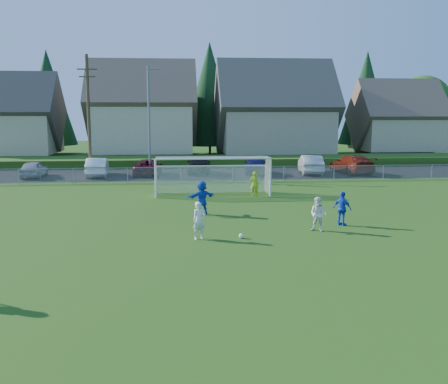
{
  "coord_description": "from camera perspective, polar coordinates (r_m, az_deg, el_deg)",
  "views": [
    {
      "loc": [
        -2.44,
        -17.78,
        5.42
      ],
      "look_at": [
        0.0,
        8.0,
        1.4
      ],
      "focal_mm": 42.0,
      "sensor_mm": 36.0,
      "label": 1
    }
  ],
  "objects": [
    {
      "name": "streetlight",
      "position": [
        43.83,
        -8.1,
        7.98
      ],
      "size": [
        1.38,
        0.18,
        9.0
      ],
      "color": "slate",
      "rests_on": "ground"
    },
    {
      "name": "soccer_ball",
      "position": [
        22.56,
        1.9,
        -4.8
      ],
      "size": [
        0.22,
        0.22,
        0.22
      ],
      "primitive_type": "sphere",
      "color": "white",
      "rests_on": "ground"
    },
    {
      "name": "car_g",
      "position": [
        47.16,
        13.74,
        2.96
      ],
      "size": [
        2.82,
        5.78,
        1.62
      ],
      "primitive_type": "imported",
      "rotation": [
        0.0,
        0.0,
        3.24
      ],
      "color": "maroon",
      "rests_on": "ground"
    },
    {
      "name": "asphalt_lot",
      "position": [
        45.67,
        -2.3,
        2.01
      ],
      "size": [
        60.0,
        60.0,
        0.0
      ],
      "primitive_type": "plane",
      "color": "black",
      "rests_on": "ground"
    },
    {
      "name": "car_b",
      "position": [
        45.12,
        -13.61,
        2.66
      ],
      "size": [
        1.92,
        4.76,
        1.54
      ],
      "primitive_type": "imported",
      "rotation": [
        0.0,
        0.0,
        3.21
      ],
      "color": "white",
      "rests_on": "ground"
    },
    {
      "name": "car_e",
      "position": [
        45.29,
        3.46,
        2.92
      ],
      "size": [
        2.35,
        4.72,
        1.55
      ],
      "primitive_type": "imported",
      "rotation": [
        0.0,
        0.0,
        3.02
      ],
      "color": "#17154B",
      "rests_on": "ground"
    },
    {
      "name": "goalkeeper",
      "position": [
        33.52,
        3.34,
        0.88
      ],
      "size": [
        0.65,
        0.49,
        1.6
      ],
      "primitive_type": "imported",
      "rotation": [
        0.0,
        0.0,
        2.94
      ],
      "color": "#A9D719",
      "rests_on": "ground"
    },
    {
      "name": "car_d",
      "position": [
        45.87,
        -2.75,
        2.92
      ],
      "size": [
        2.36,
        5.01,
        1.41
      ],
      "primitive_type": "imported",
      "rotation": [
        0.0,
        0.0,
        3.06
      ],
      "color": "black",
      "rests_on": "ground"
    },
    {
      "name": "utility_pole",
      "position": [
        45.34,
        -14.51,
        8.2
      ],
      "size": [
        1.6,
        0.26,
        10.0
      ],
      "color": "#473321",
      "rests_on": "ground"
    },
    {
      "name": "player_blue_b",
      "position": [
        27.6,
        -2.43,
        -0.62
      ],
      "size": [
        1.71,
        1.22,
        1.79
      ],
      "primitive_type": "imported",
      "rotation": [
        0.0,
        0.0,
        3.61
      ],
      "color": "blue",
      "rests_on": "ground"
    },
    {
      "name": "car_c",
      "position": [
        45.22,
        -8.29,
        2.71
      ],
      "size": [
        2.33,
        4.91,
        1.35
      ],
      "primitive_type": "imported",
      "rotation": [
        0.0,
        0.0,
        3.12
      ],
      "color": "#5B0A1D",
      "rests_on": "ground"
    },
    {
      "name": "chainlink_fence",
      "position": [
        40.14,
        -1.88,
        1.96
      ],
      "size": [
        52.06,
        0.06,
        1.2
      ],
      "color": "gray",
      "rests_on": "ground"
    },
    {
      "name": "soccer_goal",
      "position": [
        34.13,
        -1.27,
        2.44
      ],
      "size": [
        7.42,
        1.9,
        2.5
      ],
      "color": "white",
      "rests_on": "ground"
    },
    {
      "name": "grass_embankment",
      "position": [
        53.08,
        -2.75,
        3.39
      ],
      "size": [
        70.0,
        6.0,
        0.8
      ],
      "primitive_type": "cube",
      "color": "#1E420F",
      "rests_on": "ground"
    },
    {
      "name": "player_blue_a",
      "position": [
        25.57,
        12.76,
        -1.77
      ],
      "size": [
        0.93,
        0.99,
        1.63
      ],
      "primitive_type": "imported",
      "rotation": [
        0.0,
        0.0,
        2.28
      ],
      "color": "blue",
      "rests_on": "ground"
    },
    {
      "name": "car_a",
      "position": [
        45.86,
        -20.0,
        2.36
      ],
      "size": [
        1.65,
        4.02,
        1.37
      ],
      "primitive_type": "imported",
      "rotation": [
        0.0,
        0.0,
        3.13
      ],
      "color": "#A9ABB1",
      "rests_on": "ground"
    },
    {
      "name": "houses_row",
      "position": [
        60.43,
        -1.23,
        10.64
      ],
      "size": [
        53.9,
        11.45,
        13.27
      ],
      "color": "tan",
      "rests_on": "ground"
    },
    {
      "name": "tree_row",
      "position": [
        66.62,
        -2.44,
        10.1
      ],
      "size": [
        65.98,
        12.36,
        13.8
      ],
      "color": "#382616",
      "rests_on": "ground"
    },
    {
      "name": "car_f",
      "position": [
        46.16,
        9.41,
        2.97
      ],
      "size": [
        2.29,
        5.07,
        1.61
      ],
      "primitive_type": "imported",
      "rotation": [
        0.0,
        0.0,
        3.02
      ],
      "color": "silver",
      "rests_on": "ground"
    },
    {
      "name": "player_white_b",
      "position": [
        24.09,
        10.22,
        -2.4
      ],
      "size": [
        0.97,
        0.92,
        1.58
      ],
      "primitive_type": "imported",
      "rotation": [
        0.0,
        0.0,
        -0.6
      ],
      "color": "white",
      "rests_on": "ground"
    },
    {
      "name": "player_white_a",
      "position": [
        22.31,
        -2.73,
        -3.12
      ],
      "size": [
        0.7,
        0.6,
        1.61
      ],
      "primitive_type": "imported",
      "rotation": [
        0.0,
        0.0,
        0.44
      ],
      "color": "white",
      "rests_on": "ground"
    },
    {
      "name": "ground",
      "position": [
        18.75,
        2.32,
        -7.99
      ],
      "size": [
        160.0,
        160.0,
        0.0
      ],
      "primitive_type": "plane",
      "color": "#193D0C",
      "rests_on": "ground"
    }
  ]
}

